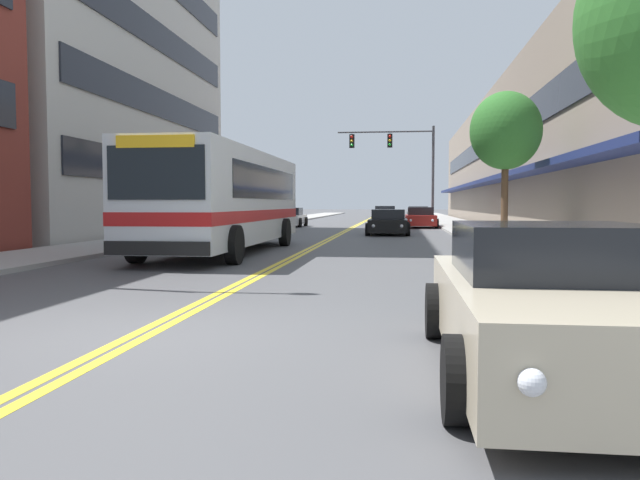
# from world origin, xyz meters

# --- Properties ---
(ground_plane) EXTENTS (240.00, 240.00, 0.00)m
(ground_plane) POSITION_xyz_m (0.00, 37.00, 0.00)
(ground_plane) COLOR #4C4C4F
(sidewalk_left) EXTENTS (3.16, 106.00, 0.12)m
(sidewalk_left) POSITION_xyz_m (-7.08, 37.00, 0.06)
(sidewalk_left) COLOR #9E9B96
(sidewalk_left) RESTS_ON ground_plane
(sidewalk_right) EXTENTS (3.16, 106.00, 0.12)m
(sidewalk_right) POSITION_xyz_m (7.08, 37.00, 0.06)
(sidewalk_right) COLOR #9E9B96
(sidewalk_right) RESTS_ON ground_plane
(centre_line) EXTENTS (0.34, 106.00, 0.01)m
(centre_line) POSITION_xyz_m (0.00, 37.00, 0.00)
(centre_line) COLOR yellow
(centre_line) RESTS_ON ground_plane
(office_tower_left) EXTENTS (12.08, 20.82, 22.83)m
(office_tower_left) POSITION_xyz_m (-14.90, 23.34, 11.41)
(office_tower_left) COLOR #BCB7AD
(office_tower_left) RESTS_ON ground_plane
(storefront_row_right) EXTENTS (9.10, 68.00, 9.12)m
(storefront_row_right) POSITION_xyz_m (12.89, 37.00, 4.56)
(storefront_row_right) COLOR gray
(storefront_row_right) RESTS_ON ground_plane
(city_bus) EXTENTS (2.89, 11.44, 3.13)m
(city_bus) POSITION_xyz_m (-2.44, 12.18, 1.77)
(city_bus) COLOR silver
(city_bus) RESTS_ON ground_plane
(car_charcoal_parked_left_near) EXTENTS (2.15, 4.36, 1.30)m
(car_charcoal_parked_left_near) POSITION_xyz_m (-4.34, 26.48, 0.60)
(car_charcoal_parked_left_near) COLOR #232328
(car_charcoal_parked_left_near) RESTS_ON ground_plane
(car_white_parked_left_far) EXTENTS (2.12, 4.25, 1.26)m
(car_white_parked_left_far) POSITION_xyz_m (-4.35, 33.89, 0.58)
(car_white_parked_left_far) COLOR white
(car_white_parked_left_far) RESTS_ON ground_plane
(car_champagne_parked_right_foreground) EXTENTS (2.18, 4.68, 1.36)m
(car_champagne_parked_right_foreground) POSITION_xyz_m (4.39, -1.26, 0.63)
(car_champagne_parked_right_foreground) COLOR beige
(car_champagne_parked_right_foreground) RESTS_ON ground_plane
(car_dark_grey_parked_right_mid) EXTENTS (2.03, 4.70, 1.31)m
(car_dark_grey_parked_right_mid) POSITION_xyz_m (4.45, 43.58, 0.61)
(car_dark_grey_parked_right_mid) COLOR #38383D
(car_dark_grey_parked_right_mid) RESTS_ON ground_plane
(car_red_parked_right_far) EXTENTS (2.13, 4.44, 1.30)m
(car_red_parked_right_far) POSITION_xyz_m (4.31, 33.22, 0.60)
(car_red_parked_right_far) COLOR maroon
(car_red_parked_right_far) RESTS_ON ground_plane
(car_black_moving_lead) EXTENTS (2.13, 4.14, 1.25)m
(car_black_moving_lead) POSITION_xyz_m (2.44, 24.01, 0.58)
(car_black_moving_lead) COLOR black
(car_black_moving_lead) RESTS_ON ground_plane
(car_silver_moving_second) EXTENTS (1.99, 4.89, 1.35)m
(car_silver_moving_second) POSITION_xyz_m (1.89, 41.22, 0.62)
(car_silver_moving_second) COLOR #B7B7BC
(car_silver_moving_second) RESTS_ON ground_plane
(traffic_signal_mast) EXTENTS (6.53, 0.38, 6.74)m
(traffic_signal_mast) POSITION_xyz_m (3.02, 35.66, 4.82)
(traffic_signal_mast) COLOR #47474C
(traffic_signal_mast) RESTS_ON ground_plane
(street_tree_right_mid) EXTENTS (2.44, 2.44, 5.28)m
(street_tree_right_mid) POSITION_xyz_m (6.61, 15.28, 4.03)
(street_tree_right_mid) COLOR brown
(street_tree_right_mid) RESTS_ON sidewalk_right
(fire_hydrant) EXTENTS (0.32, 0.24, 0.92)m
(fire_hydrant) POSITION_xyz_m (5.95, 11.71, 0.58)
(fire_hydrant) COLOR #B7B7BC
(fire_hydrant) RESTS_ON sidewalk_right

